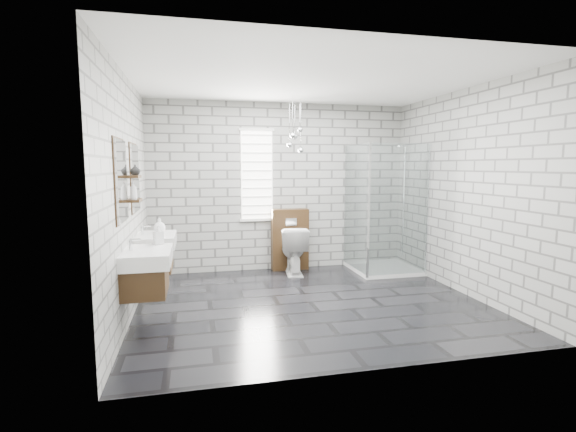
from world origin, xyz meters
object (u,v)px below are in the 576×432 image
object	(u,v)px
cistern_panel	(290,239)
toilet	(293,250)
vanity_right	(153,242)
shower_enclosure	(381,241)
vanity_left	(143,259)

from	to	relation	value
cistern_panel	toilet	bearing A→B (deg)	-90.00
vanity_right	shower_enclosure	bearing A→B (deg)	11.66
shower_enclosure	toilet	distance (m)	1.41
vanity_left	cistern_panel	world-z (taller)	vanity_left
vanity_left	vanity_right	bearing A→B (deg)	90.00
vanity_right	cistern_panel	world-z (taller)	vanity_right
vanity_right	shower_enclosure	distance (m)	3.49
vanity_left	vanity_right	size ratio (longest dim) A/B	1.00
vanity_left	shower_enclosure	size ratio (longest dim) A/B	0.77
toilet	vanity_right	bearing A→B (deg)	32.49
cistern_panel	vanity_left	bearing A→B (deg)	-132.59
vanity_right	cistern_panel	size ratio (longest dim) A/B	1.57
vanity_left	toilet	xyz separation A→B (m)	(2.03, 1.96, -0.38)
cistern_panel	shower_enclosure	xyz separation A→B (m)	(1.38, -0.52, 0.00)
cistern_panel	toilet	xyz separation A→B (m)	(0.00, -0.25, -0.12)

